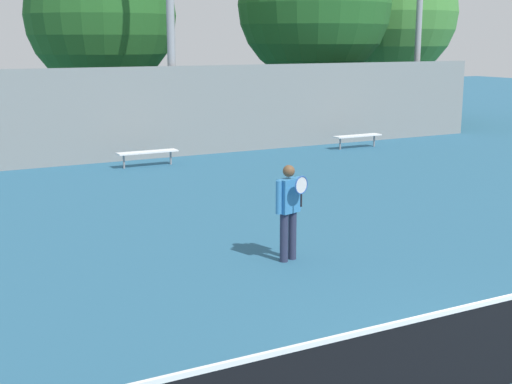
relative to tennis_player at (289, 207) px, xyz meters
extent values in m
cylinder|color=#282D47|center=(-0.10, -0.02, -0.52)|extent=(0.14, 0.14, 0.84)
cylinder|color=#282D47|center=(0.10, 0.04, -0.52)|extent=(0.14, 0.14, 0.84)
cube|color=teal|center=(0.00, 0.01, 0.19)|extent=(0.43, 0.30, 0.58)
cylinder|color=teal|center=(-0.23, -0.06, 0.20)|extent=(0.10, 0.10, 0.56)
cylinder|color=teal|center=(0.23, 0.08, 0.20)|extent=(0.10, 0.10, 0.56)
sphere|color=brown|center=(0.00, 0.01, 0.61)|extent=(0.20, 0.20, 0.20)
cylinder|color=black|center=(0.08, -0.26, 0.16)|extent=(0.03, 0.03, 0.22)
torus|color=#28519E|center=(0.08, -0.26, 0.41)|extent=(0.31, 0.11, 0.31)
cylinder|color=silver|center=(0.08, -0.26, 0.41)|extent=(0.26, 0.08, 0.27)
cube|color=white|center=(1.09, 9.90, -0.50)|extent=(1.83, 0.40, 0.04)
cylinder|color=gray|center=(0.36, 9.90, -0.73)|extent=(0.06, 0.06, 0.41)
cylinder|color=gray|center=(1.82, 9.90, -0.73)|extent=(0.06, 0.06, 0.41)
cube|color=white|center=(8.76, 9.90, -0.50)|extent=(1.81, 0.40, 0.04)
cylinder|color=gray|center=(8.03, 9.90, -0.73)|extent=(0.06, 0.06, 0.41)
cylinder|color=gray|center=(9.48, 9.90, -0.73)|extent=(0.06, 0.06, 0.41)
cylinder|color=#939399|center=(13.23, 12.14, 3.99)|extent=(0.24, 0.24, 9.85)
cube|color=gray|center=(0.06, 11.20, 0.50)|extent=(29.54, 0.06, 2.88)
cylinder|color=brown|center=(1.86, 16.61, 0.24)|extent=(0.34, 0.34, 2.35)
sphere|color=#235B23|center=(1.86, 16.61, 3.64)|extent=(5.58, 5.58, 5.58)
cylinder|color=brown|center=(15.15, 16.23, 0.33)|extent=(0.53, 0.53, 2.53)
sphere|color=#428438|center=(15.15, 16.23, 3.96)|extent=(5.92, 5.92, 5.92)
cylinder|color=brown|center=(10.02, 14.71, 0.37)|extent=(0.39, 0.39, 2.61)
sphere|color=#235B23|center=(10.02, 14.71, 4.13)|extent=(6.14, 6.14, 6.14)
camera|label=1|loc=(-6.04, -9.96, 2.74)|focal=50.00mm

